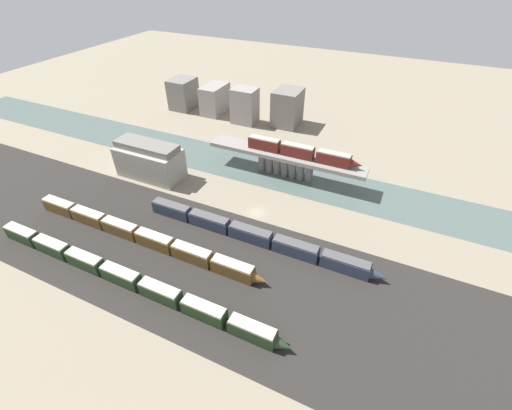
% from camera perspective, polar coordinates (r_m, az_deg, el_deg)
% --- Properties ---
extents(ground_plane, '(400.00, 400.00, 0.00)m').
position_cam_1_polar(ground_plane, '(102.04, 0.12, -1.33)').
color(ground_plane, gray).
extents(railbed_yard, '(280.00, 42.00, 0.01)m').
position_cam_1_polar(railbed_yard, '(86.77, -6.65, -10.40)').
color(railbed_yard, '#282623').
rests_on(railbed_yard, ground).
extents(river_water, '(320.00, 20.01, 0.01)m').
position_cam_1_polar(river_water, '(119.37, 4.77, 4.98)').
color(river_water, '#4C5B56').
rests_on(river_water, ground).
extents(bridge, '(53.95, 7.28, 8.38)m').
position_cam_1_polar(bridge, '(116.20, 4.92, 7.51)').
color(bridge, gray).
rests_on(bridge, ground).
extents(train_on_bridge, '(38.23, 3.01, 4.11)m').
position_cam_1_polar(train_on_bridge, '(112.70, 7.57, 8.79)').
color(train_on_bridge, '#5B1E19').
rests_on(train_on_bridge, bridge).
extents(train_yard_near, '(81.95, 2.91, 4.01)m').
position_cam_1_polar(train_yard_near, '(87.15, -20.98, -11.25)').
color(train_yard_near, '#23381E').
rests_on(train_yard_near, ground).
extents(train_yard_mid, '(72.48, 3.00, 4.07)m').
position_cam_1_polar(train_yard_mid, '(96.52, -18.60, -4.89)').
color(train_yard_mid, brown).
rests_on(train_yard_mid, ground).
extents(train_yard_far, '(67.38, 3.09, 3.99)m').
position_cam_1_polar(train_yard_far, '(91.52, -0.10, -5.19)').
color(train_yard_far, '#2D384C').
rests_on(train_yard_far, ground).
extents(warehouse_building, '(22.17, 10.43, 12.41)m').
position_cam_1_polar(warehouse_building, '(121.28, -17.31, 7.11)').
color(warehouse_building, '#9E998E').
rests_on(warehouse_building, ground).
extents(city_block_far_left, '(10.24, 12.38, 13.79)m').
position_cam_1_polar(city_block_far_left, '(174.28, -12.04, 17.68)').
color(city_block_far_left, slate).
rests_on(city_block_far_left, ground).
extents(city_block_left, '(8.64, 14.79, 12.67)m').
position_cam_1_polar(city_block_left, '(166.88, -6.85, 17.11)').
color(city_block_left, gray).
rests_on(city_block_left, ground).
extents(city_block_center, '(10.55, 8.38, 15.08)m').
position_cam_1_polar(city_block_center, '(154.91, -1.89, 16.18)').
color(city_block_center, gray).
rests_on(city_block_center, ground).
extents(city_block_right, '(10.82, 13.01, 15.23)m').
position_cam_1_polar(city_block_right, '(153.37, 5.25, 15.85)').
color(city_block_right, slate).
rests_on(city_block_right, ground).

